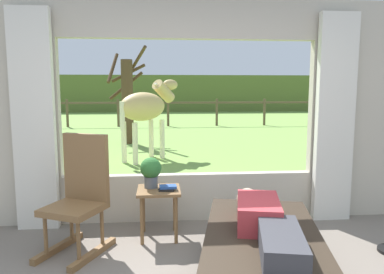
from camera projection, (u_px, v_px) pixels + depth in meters
back_wall_with_window at (189, 115)px, 4.27m from camera, size 5.20×0.12×2.55m
curtain_panel_left at (34, 121)px, 3.99m from camera, size 0.44×0.10×2.40m
curtain_panel_right at (335, 119)px, 4.28m from camera, size 0.44×0.10×2.40m
outdoor_pasture_lawn at (168, 126)px, 15.19m from camera, size 36.00×21.68×0.02m
distant_hill_ridge at (165, 94)px, 24.76m from camera, size 36.00×2.00×2.40m
recliner_sofa at (262, 256)px, 2.96m from camera, size 1.23×1.85×0.42m
reclining_person at (265, 222)px, 2.87m from camera, size 0.46×1.43×0.22m
rocking_chair at (80, 195)px, 3.52m from camera, size 0.71×0.81×1.12m
side_table at (159, 198)px, 3.83m from camera, size 0.44×0.44×0.52m
potted_plant at (151, 171)px, 3.84m from camera, size 0.22×0.22×0.32m
book_stack at (167, 188)px, 3.76m from camera, size 0.19×0.13×0.05m
horse at (146, 107)px, 7.83m from camera, size 1.44×1.60×1.73m
pasture_tree at (127, 98)px, 10.24m from camera, size 1.13×0.94×2.68m
pasture_fence_line at (168, 108)px, 14.97m from camera, size 16.10×0.10×1.10m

